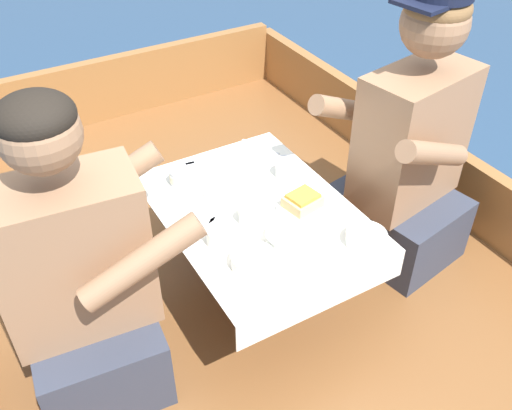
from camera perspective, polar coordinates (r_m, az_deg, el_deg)
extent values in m
plane|color=navy|center=(2.31, 0.11, -12.86)|extent=(60.00, 60.00, 0.00)
cube|color=brown|center=(2.21, 0.11, -10.88)|extent=(2.00, 3.12, 0.24)
cube|color=#936033|center=(2.54, 19.38, 2.10)|extent=(0.06, 3.12, 0.29)
cube|color=#936033|center=(3.19, -14.17, 11.35)|extent=(1.88, 0.06, 0.33)
cylinder|color=#B2B2B7|center=(2.00, 0.00, -5.03)|extent=(0.07, 0.07, 0.36)
cube|color=brown|center=(1.87, 0.00, -0.79)|extent=(0.55, 0.76, 0.02)
cube|color=white|center=(1.87, 0.00, -0.53)|extent=(0.58, 0.79, 0.00)
cube|color=white|center=(1.67, 6.91, -9.29)|extent=(0.58, 0.00, 0.10)
cube|color=white|center=(2.18, -5.22, 4.03)|extent=(0.58, 0.00, 0.10)
cube|color=#333847|center=(1.88, -15.66, -13.12)|extent=(0.40, 0.47, 0.26)
cube|color=#936B4C|center=(1.61, -17.85, -4.94)|extent=(0.42, 0.26, 0.47)
sphere|color=#936B4C|center=(1.39, -20.88, 6.69)|extent=(0.20, 0.20, 0.20)
ellipsoid|color=black|center=(1.37, -21.30, 8.26)|extent=(0.19, 0.19, 0.11)
cylinder|color=#936B4C|center=(1.72, -14.46, 2.14)|extent=(0.34, 0.10, 0.21)
cylinder|color=#936B4C|center=(1.44, -11.26, -5.57)|extent=(0.34, 0.10, 0.21)
cube|color=#333847|center=(2.29, 13.79, -1.53)|extent=(0.43, 0.50, 0.26)
cube|color=#936B4C|center=(2.07, 15.35, 6.52)|extent=(0.43, 0.29, 0.50)
sphere|color=#936B4C|center=(1.90, 17.45, 16.94)|extent=(0.21, 0.21, 0.21)
ellipsoid|color=brown|center=(1.88, 17.74, 18.29)|extent=(0.20, 0.20, 0.12)
cylinder|color=#936B4C|center=(1.83, 17.32, 4.94)|extent=(0.34, 0.13, 0.21)
cylinder|color=#936B4C|center=(2.01, 9.03, 9.41)|extent=(0.34, 0.13, 0.21)
cube|color=black|center=(1.79, 16.08, 18.76)|extent=(0.12, 0.17, 0.01)
cylinder|color=silver|center=(1.87, 4.65, -0.22)|extent=(0.17, 0.17, 0.01)
cylinder|color=silver|center=(1.94, -2.49, 1.41)|extent=(0.19, 0.19, 0.01)
cube|color=tan|center=(1.86, 4.69, 0.33)|extent=(0.13, 0.11, 0.04)
cube|color=gold|center=(1.84, 4.73, 0.92)|extent=(0.10, 0.09, 0.01)
cylinder|color=silver|center=(1.73, 3.14, -3.32)|extent=(0.13, 0.13, 0.04)
cylinder|color=beige|center=(1.72, 3.15, -3.07)|extent=(0.11, 0.11, 0.02)
cylinder|color=silver|center=(1.66, -0.28, -5.55)|extent=(0.13, 0.13, 0.04)
cylinder|color=beige|center=(1.65, -0.28, -5.30)|extent=(0.11, 0.11, 0.02)
cylinder|color=silver|center=(1.76, 10.97, -3.27)|extent=(0.12, 0.12, 0.04)
cylinder|color=beige|center=(1.75, 11.01, -3.03)|extent=(0.10, 0.10, 0.02)
cylinder|color=silver|center=(1.80, -0.65, -1.01)|extent=(0.07, 0.07, 0.05)
torus|color=silver|center=(1.82, 0.58, -0.49)|extent=(0.04, 0.01, 0.04)
cylinder|color=#3D2314|center=(1.79, -0.66, -0.62)|extent=(0.06, 0.06, 0.01)
cylinder|color=silver|center=(1.73, -3.76, -3.15)|extent=(0.07, 0.07, 0.05)
torus|color=silver|center=(1.74, -2.39, -2.57)|extent=(0.04, 0.01, 0.04)
cylinder|color=#3D2314|center=(1.72, -3.78, -2.74)|extent=(0.06, 0.06, 0.01)
cylinder|color=silver|center=(2.01, 3.02, 3.59)|extent=(0.07, 0.07, 0.05)
torus|color=silver|center=(2.03, 4.14, 4.03)|extent=(0.04, 0.01, 0.04)
cylinder|color=#3D2314|center=(2.00, 3.03, 3.96)|extent=(0.06, 0.06, 0.01)
cylinder|color=silver|center=(1.98, -7.68, 2.76)|extent=(0.06, 0.06, 0.05)
cylinder|color=beige|center=(1.98, -7.68, 2.76)|extent=(0.07, 0.07, 0.03)
cube|color=silver|center=(2.17, 0.43, 5.81)|extent=(0.08, 0.16, 0.00)
cube|color=silver|center=(2.11, -4.85, 4.56)|extent=(0.17, 0.03, 0.00)
cube|color=silver|center=(2.09, -6.66, 4.13)|extent=(0.04, 0.02, 0.00)
cube|color=silver|center=(1.81, -5.25, -2.08)|extent=(0.17, 0.06, 0.00)
ellipsoid|color=silver|center=(1.84, -3.66, -1.00)|extent=(0.04, 0.02, 0.01)
cube|color=silver|center=(2.11, 1.68, 4.85)|extent=(0.16, 0.08, 0.00)
ellipsoid|color=silver|center=(2.11, -0.22, 4.81)|extent=(0.04, 0.02, 0.01)
cube|color=silver|center=(1.84, 8.63, -1.42)|extent=(0.03, 0.17, 0.00)
cube|color=silver|center=(1.84, -4.24, -1.17)|extent=(0.13, 0.13, 0.00)
cube|color=silver|center=(1.89, -3.62, 0.14)|extent=(0.04, 0.04, 0.00)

